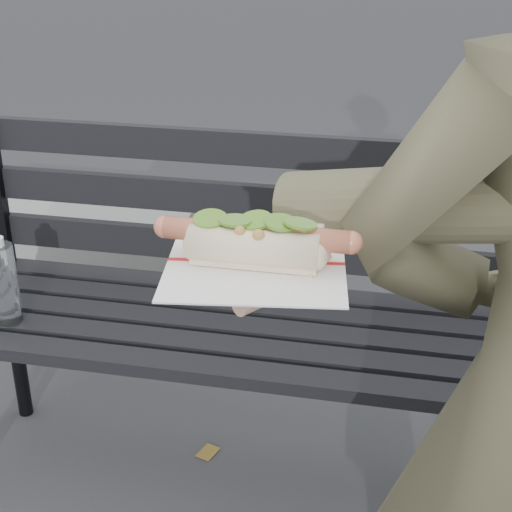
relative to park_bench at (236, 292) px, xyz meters
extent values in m
cylinder|color=black|center=(-0.66, 0.10, -0.30)|extent=(0.04, 0.04, 0.45)
cube|color=black|center=(0.01, -0.25, -0.06)|extent=(1.50, 0.07, 0.03)
cube|color=black|center=(0.01, -0.16, -0.06)|extent=(1.50, 0.07, 0.03)
cube|color=black|center=(0.01, -0.07, -0.06)|extent=(1.50, 0.07, 0.03)
cube|color=black|center=(0.01, 0.02, -0.06)|extent=(1.50, 0.07, 0.03)
cube|color=black|center=(0.01, 0.11, -0.06)|extent=(1.50, 0.07, 0.03)
cube|color=black|center=(0.01, 0.14, 0.05)|extent=(1.50, 0.02, 0.08)
cube|color=black|center=(0.01, 0.14, 0.18)|extent=(1.50, 0.02, 0.08)
cube|color=black|center=(0.01, 0.14, 0.31)|extent=(1.50, 0.02, 0.08)
cylinder|color=white|center=(-0.50, -0.17, 0.05)|extent=(0.06, 0.06, 0.19)
cube|color=slate|center=(-0.92, 0.76, -0.32)|extent=(1.20, 0.40, 0.40)
cylinder|color=#4C4B33|center=(0.47, -0.75, 0.56)|extent=(0.51, 0.23, 0.19)
cylinder|color=#D8A384|center=(0.26, -0.83, 0.49)|extent=(0.09, 0.08, 0.07)
ellipsoid|color=#D8A384|center=(0.22, -0.84, 0.49)|extent=(0.10, 0.12, 0.03)
cylinder|color=#D8A384|center=(0.17, -0.87, 0.49)|extent=(0.06, 0.02, 0.02)
cylinder|color=#D8A384|center=(0.17, -0.85, 0.49)|extent=(0.06, 0.02, 0.02)
cylinder|color=#D8A384|center=(0.17, -0.83, 0.49)|extent=(0.06, 0.02, 0.02)
cylinder|color=#D8A384|center=(0.17, -0.81, 0.49)|extent=(0.06, 0.02, 0.02)
cylinder|color=#D8A384|center=(0.23, -0.90, 0.49)|extent=(0.04, 0.05, 0.02)
cube|color=white|center=(0.22, -0.84, 0.50)|extent=(0.21, 0.21, 0.00)
cube|color=#B21E1E|center=(0.22, -0.84, 0.50)|extent=(0.19, 0.03, 0.00)
cylinder|color=#C4684B|center=(0.22, -0.84, 0.54)|extent=(0.20, 0.02, 0.02)
sphere|color=#C4684B|center=(0.12, -0.84, 0.54)|extent=(0.03, 0.02, 0.02)
sphere|color=#C4684B|center=(0.32, -0.84, 0.54)|extent=(0.03, 0.02, 0.02)
sphere|color=#9E6B2D|center=(0.23, -0.87, 0.54)|extent=(0.01, 0.01, 0.01)
sphere|color=#9E6B2D|center=(0.25, -0.85, 0.54)|extent=(0.01, 0.01, 0.01)
sphere|color=#9E6B2D|center=(0.26, -0.84, 0.55)|extent=(0.01, 0.01, 0.01)
sphere|color=#9E6B2D|center=(0.24, -0.84, 0.54)|extent=(0.01, 0.01, 0.01)
sphere|color=#9E6B2D|center=(0.27, -0.83, 0.54)|extent=(0.01, 0.01, 0.01)
sphere|color=#9E6B2D|center=(0.25, -0.83, 0.54)|extent=(0.01, 0.01, 0.01)
sphere|color=#9E6B2D|center=(0.19, -0.86, 0.54)|extent=(0.01, 0.01, 0.01)
sphere|color=#9E6B2D|center=(0.27, -0.84, 0.54)|extent=(0.01, 0.01, 0.01)
sphere|color=#9E6B2D|center=(0.23, -0.84, 0.54)|extent=(0.01, 0.01, 0.01)
sphere|color=#9E6B2D|center=(0.17, -0.85, 0.54)|extent=(0.01, 0.01, 0.01)
sphere|color=#9E6B2D|center=(0.18, -0.83, 0.54)|extent=(0.01, 0.01, 0.01)
sphere|color=#9E6B2D|center=(0.27, -0.85, 0.55)|extent=(0.01, 0.01, 0.01)
sphere|color=#9E6B2D|center=(0.20, -0.86, 0.54)|extent=(0.01, 0.01, 0.01)
sphere|color=#9E6B2D|center=(0.21, -0.86, 0.55)|extent=(0.01, 0.01, 0.01)
sphere|color=#9E6B2D|center=(0.28, -0.83, 0.54)|extent=(0.01, 0.01, 0.01)
sphere|color=#9E6B2D|center=(0.17, -0.82, 0.54)|extent=(0.01, 0.01, 0.01)
sphere|color=#9E6B2D|center=(0.22, -0.83, 0.55)|extent=(0.01, 0.01, 0.01)
sphere|color=#9E6B2D|center=(0.24, -0.82, 0.54)|extent=(0.01, 0.01, 0.01)
sphere|color=#9E6B2D|center=(0.20, -0.85, 0.54)|extent=(0.01, 0.01, 0.01)
sphere|color=#9E6B2D|center=(0.26, -0.82, 0.54)|extent=(0.01, 0.01, 0.01)
sphere|color=#9E6B2D|center=(0.26, -0.86, 0.54)|extent=(0.01, 0.01, 0.01)
sphere|color=#9E6B2D|center=(0.18, -0.82, 0.54)|extent=(0.01, 0.01, 0.01)
cylinder|color=#538624|center=(0.17, -0.85, 0.55)|extent=(0.04, 0.04, 0.01)
cylinder|color=#538624|center=(0.20, -0.85, 0.55)|extent=(0.04, 0.04, 0.01)
cylinder|color=#538624|center=(0.22, -0.84, 0.55)|extent=(0.04, 0.04, 0.01)
cylinder|color=#538624|center=(0.25, -0.84, 0.55)|extent=(0.04, 0.04, 0.01)
cylinder|color=#538624|center=(0.27, -0.84, 0.55)|extent=(0.04, 0.04, 0.01)
cube|color=brown|center=(-1.02, 1.26, -0.52)|extent=(0.04, 0.05, 0.00)
cube|color=brown|center=(0.73, 0.93, -0.52)|extent=(0.09, 0.07, 0.00)
cube|color=brown|center=(0.58, 0.13, -0.52)|extent=(0.04, 0.05, 0.00)
cube|color=brown|center=(-0.09, 0.04, -0.52)|extent=(0.06, 0.07, 0.00)
camera|label=1|loc=(0.37, -1.58, 0.87)|focal=55.00mm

